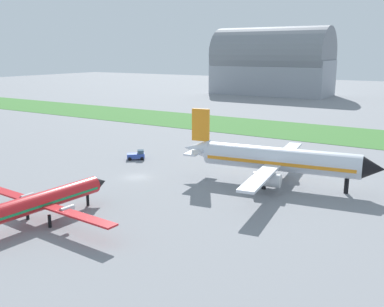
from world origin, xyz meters
The scene contains 6 objects.
ground_plane centered at (0.00, 0.00, 0.00)m, with size 600.00×600.00×0.00m, color gray.
grass_taxiway_strip centered at (0.00, 60.83, 0.04)m, with size 360.00×28.00×0.08m, color #3D7533.
airplane_foreground_turboprop centered at (2.80, -23.04, 2.89)m, with size 26.42×22.64×7.91m.
airplane_midfield_jet centered at (22.71, 8.80, 4.39)m, with size 33.86×34.41×12.18m.
pushback_tug_near_gate centered at (-8.37, 10.45, 0.91)m, with size 3.92×3.68×1.95m.
hangar_distant centered at (-38.56, 158.83, 16.00)m, with size 60.10×27.65×34.08m.
Camera 1 is at (48.30, -59.04, 21.97)m, focal length 41.11 mm.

